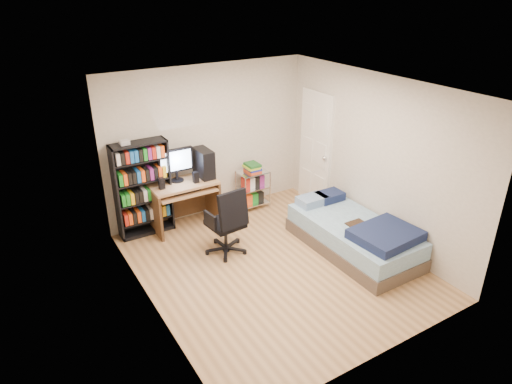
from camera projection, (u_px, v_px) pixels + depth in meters
room at (276, 184)px, 5.90m from camera, size 3.58×4.08×2.58m
media_shelf at (143, 188)px, 6.96m from camera, size 0.84×0.28×1.56m
computer_desk at (188, 184)px, 7.25m from camera, size 1.04×0.60×1.31m
office_chair at (227, 233)px, 6.60m from camera, size 0.68×0.68×1.04m
wire_cart at (253, 179)px, 7.85m from camera, size 0.52×0.37×0.83m
bed at (354, 235)px, 6.69m from camera, size 1.01×2.02×0.58m
door at (316, 149)px, 7.87m from camera, size 0.12×0.80×2.00m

